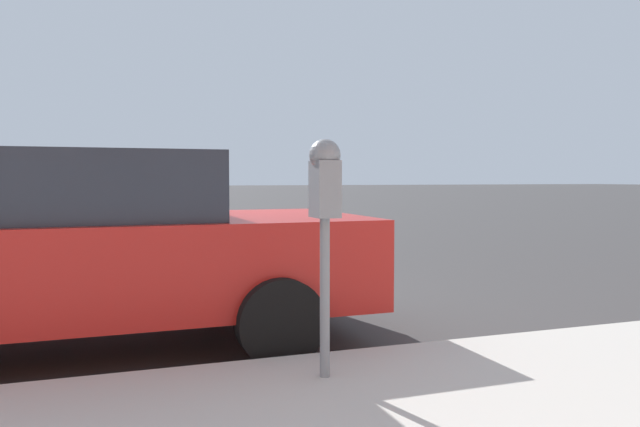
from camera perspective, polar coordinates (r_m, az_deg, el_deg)
The scene contains 3 objects.
ground_plane at distance 6.36m, azimuth -14.42°, elevation -9.08°, with size 220.00×220.00×0.00m, color #3D3A3A.
parking_meter at distance 3.72m, azimuth 0.44°, elevation 1.57°, with size 0.21×0.19×1.44m.
car_red at distance 5.24m, azimuth -23.12°, elevation -2.82°, with size 2.16×4.79×1.55m.
Camera 1 is at (-6.20, 0.55, 1.35)m, focal length 35.00 mm.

